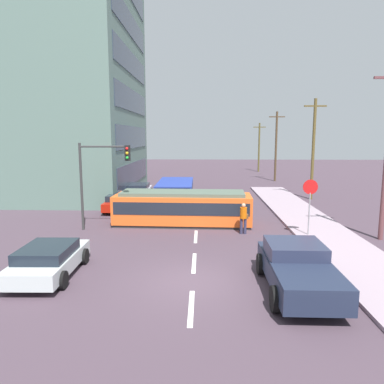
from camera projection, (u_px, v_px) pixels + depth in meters
name	position (u px, v px, depth m)	size (l,w,h in m)	color
ground_plane	(197.00, 219.00, 23.02)	(120.00, 120.00, 0.00)	#463642
sidewalk_curb_right	(327.00, 236.00, 18.87)	(3.20, 36.00, 0.14)	#9E8996
lane_stripe_0	(191.00, 308.00, 11.16)	(0.16, 2.40, 0.01)	silver
lane_stripe_1	(194.00, 263.00, 15.12)	(0.16, 2.40, 0.01)	silver
lane_stripe_2	(196.00, 236.00, 19.07)	(0.16, 2.40, 0.01)	silver
lane_stripe_3	(198.00, 205.00, 27.71)	(0.16, 2.40, 0.01)	silver
lane_stripe_4	(199.00, 193.00, 33.63)	(0.16, 2.40, 0.01)	silver
corner_building	(35.00, 68.00, 32.15)	(17.18, 15.95, 22.40)	slate
streetcar_tram	(183.00, 207.00, 21.65)	(8.13, 2.84, 1.98)	orange
city_bus	(175.00, 192.00, 26.84)	(2.60, 5.98, 1.92)	#253999
pedestrian_crossing	(244.00, 217.00, 19.49)	(0.46, 0.36, 1.67)	#2E2D47
pickup_truck_parked	(298.00, 268.00, 12.27)	(2.32, 5.02, 1.55)	#1F273D
parked_sedan_near	(49.00, 260.00, 13.65)	(2.16, 4.22, 1.19)	silver
parked_sedan_mid	(122.00, 202.00, 25.75)	(2.11, 4.23, 1.19)	#AA180A
parked_sedan_far	(139.00, 190.00, 31.18)	(2.11, 4.34, 1.19)	silver
stop_sign	(310.00, 196.00, 18.65)	(0.76, 0.07, 2.88)	gray
traffic_light_mast	(101.00, 169.00, 19.94)	(2.82, 0.33, 4.85)	#333333
utility_pole_mid	(313.00, 148.00, 29.78)	(1.80, 0.24, 8.21)	brown
utility_pole_far	(276.00, 145.00, 42.07)	(1.80, 0.24, 8.00)	#4B3925
utility_pole_distant	(259.00, 146.00, 53.50)	(1.80, 0.24, 7.12)	brown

